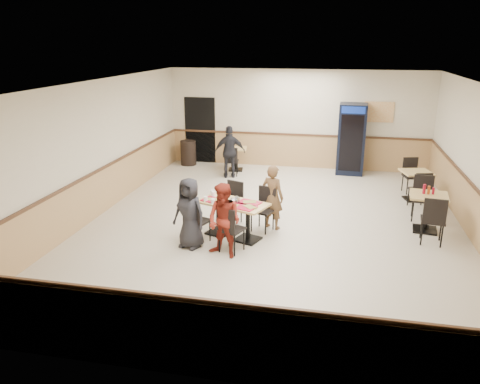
% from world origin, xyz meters
% --- Properties ---
extents(ground, '(10.00, 10.00, 0.00)m').
position_xyz_m(ground, '(0.00, 0.00, 0.00)').
color(ground, beige).
rests_on(ground, ground).
extents(room_shell, '(10.00, 10.00, 10.00)m').
position_xyz_m(room_shell, '(1.78, 2.55, 0.58)').
color(room_shell, silver).
rests_on(room_shell, ground).
extents(main_table, '(1.54, 1.12, 0.74)m').
position_xyz_m(main_table, '(-0.72, -0.82, 0.49)').
color(main_table, black).
rests_on(main_table, ground).
extents(main_chairs, '(1.71, 1.94, 0.94)m').
position_xyz_m(main_chairs, '(-0.77, -0.80, 0.47)').
color(main_chairs, black).
rests_on(main_chairs, ground).
extents(diner_woman_left, '(0.78, 0.63, 1.38)m').
position_xyz_m(diner_woman_left, '(-1.42, -1.46, 0.69)').
color(diner_woman_left, black).
rests_on(diner_woman_left, ground).
extents(diner_woman_right, '(0.83, 0.74, 1.39)m').
position_xyz_m(diner_woman_right, '(-0.68, -1.73, 0.70)').
color(diner_woman_right, maroon).
rests_on(diner_woman_right, ground).
extents(diner_man_opposite, '(0.59, 0.50, 1.38)m').
position_xyz_m(diner_man_opposite, '(-0.01, -0.18, 0.69)').
color(diner_man_opposite, brown).
rests_on(diner_man_opposite, ground).
extents(lone_diner, '(0.95, 0.57, 1.51)m').
position_xyz_m(lone_diner, '(-1.76, 3.41, 0.75)').
color(lone_diner, black).
rests_on(lone_diner, ground).
extents(tabletop_clutter, '(1.26, 0.92, 0.12)m').
position_xyz_m(tabletop_clutter, '(-0.75, -0.87, 0.76)').
color(tabletop_clutter, '#A80B27').
rests_on(tabletop_clutter, main_table).
extents(side_table_near, '(0.83, 0.83, 0.79)m').
position_xyz_m(side_table_near, '(3.16, 0.31, 0.53)').
color(side_table_near, black).
rests_on(side_table_near, ground).
extents(side_table_near_chair_south, '(0.52, 0.52, 1.01)m').
position_xyz_m(side_table_near_chair_south, '(3.16, -0.33, 0.50)').
color(side_table_near_chair_south, black).
rests_on(side_table_near_chair_south, ground).
extents(side_table_near_chair_north, '(0.52, 0.52, 1.01)m').
position_xyz_m(side_table_near_chair_north, '(3.16, 0.94, 0.50)').
color(side_table_near_chair_north, black).
rests_on(side_table_near_chair_north, ground).
extents(side_table_far, '(0.83, 0.83, 0.74)m').
position_xyz_m(side_table_far, '(3.21, 2.36, 0.49)').
color(side_table_far, black).
rests_on(side_table_far, ground).
extents(side_table_far_chair_south, '(0.52, 0.52, 0.93)m').
position_xyz_m(side_table_far_chair_south, '(3.21, 1.77, 0.47)').
color(side_table_far_chair_south, black).
rests_on(side_table_far_chair_south, ground).
extents(side_table_far_chair_north, '(0.52, 0.52, 0.93)m').
position_xyz_m(side_table_far_chair_north, '(3.21, 2.94, 0.47)').
color(side_table_far_chair_north, black).
rests_on(side_table_far_chair_north, ground).
extents(condiment_caddy, '(0.23, 0.06, 0.20)m').
position_xyz_m(condiment_caddy, '(3.13, 0.36, 0.88)').
color(condiment_caddy, maroon).
rests_on(condiment_caddy, side_table_near).
extents(back_table, '(0.74, 0.74, 0.70)m').
position_xyz_m(back_table, '(-1.76, 4.20, 0.46)').
color(back_table, black).
rests_on(back_table, ground).
extents(back_table_chair_lone, '(0.47, 0.47, 0.88)m').
position_xyz_m(back_table_chair_lone, '(-1.76, 3.64, 0.44)').
color(back_table_chair_lone, black).
rests_on(back_table_chair_lone, ground).
extents(pepsi_cooler, '(0.81, 0.82, 2.07)m').
position_xyz_m(pepsi_cooler, '(1.66, 4.59, 1.04)').
color(pepsi_cooler, black).
rests_on(pepsi_cooler, ground).
extents(trash_bin, '(0.49, 0.49, 0.78)m').
position_xyz_m(trash_bin, '(-3.38, 4.55, 0.39)').
color(trash_bin, black).
rests_on(trash_bin, ground).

